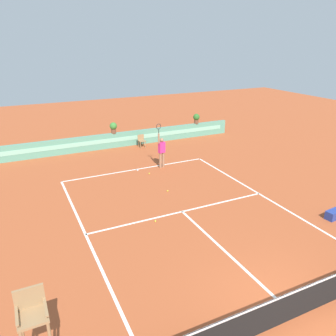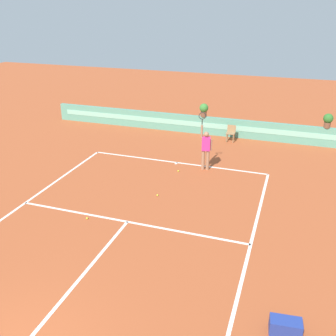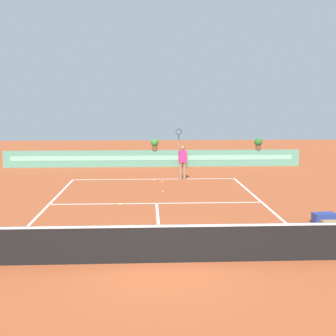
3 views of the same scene
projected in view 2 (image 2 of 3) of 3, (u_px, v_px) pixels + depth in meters
The scene contains 11 objects.
ground_plane at pixel (122, 228), 12.57m from camera, with size 60.00×60.00×0.00m, color #A84C28.
court_lines at pixel (131, 217), 13.19m from camera, with size 8.32×11.94×0.01m.
back_wall_barrier at pixel (201, 125), 21.39m from camera, with size 18.00×0.21×1.00m.
ball_kid_chair at pixel (231, 132), 20.23m from camera, with size 0.44×0.44×0.85m.
gear_bag at pixel (285, 327), 8.51m from camera, with size 0.70×0.36×0.36m, color navy.
tennis_player at pixel (206, 147), 16.55m from camera, with size 0.61×0.29×2.58m.
tennis_ball_near_baseline at pixel (157, 195), 14.62m from camera, with size 0.07×0.07×0.07m, color #CCE033.
tennis_ball_mid_court at pixel (87, 218), 13.06m from camera, with size 0.07×0.07×0.07m, color #CCE033.
tennis_ball_by_sideline at pixel (178, 171), 16.72m from camera, with size 0.07×0.07×0.07m, color #CCE033.
potted_plant_centre at pixel (204, 109), 21.00m from camera, with size 0.48×0.48×0.72m.
potted_plant_far_right at pixel (328, 120), 19.11m from camera, with size 0.48×0.48×0.72m.
Camera 2 is at (4.90, -3.69, 6.79)m, focal length 41.06 mm.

